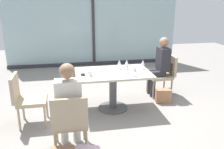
{
  "coord_description": "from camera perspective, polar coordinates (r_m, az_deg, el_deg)",
  "views": [
    {
      "loc": [
        -0.79,
        -4.16,
        2.05
      ],
      "look_at": [
        0.0,
        0.1,
        0.65
      ],
      "focal_mm": 38.79,
      "sensor_mm": 36.0,
      "label": 1
    }
  ],
  "objects": [
    {
      "name": "ground_plane",
      "position": [
        4.7,
        0.22,
        -7.93
      ],
      "size": [
        12.0,
        12.0,
        0.0
      ],
      "primitive_type": "plane",
      "color": "gray"
    },
    {
      "name": "window_wall_backdrop",
      "position": [
        7.45,
        -4.43,
        11.36
      ],
      "size": [
        5.18,
        0.1,
        2.7
      ],
      "color": "#9AB7BC",
      "rests_on": "ground_plane"
    },
    {
      "name": "dining_table_main",
      "position": [
        4.49,
        0.23,
        -1.55
      ],
      "size": [
        1.37,
        0.89,
        0.73
      ],
      "color": "#BCB29E",
      "rests_on": "ground_plane"
    },
    {
      "name": "chair_front_left",
      "position": [
        3.29,
        -9.91,
        -10.56
      ],
      "size": [
        0.46,
        0.5,
        0.87
      ],
      "color": "tan",
      "rests_on": "ground_plane"
    },
    {
      "name": "chair_far_right",
      "position": [
        5.31,
        12.21,
        0.45
      ],
      "size": [
        0.5,
        0.46,
        0.87
      ],
      "color": "tan",
      "rests_on": "ground_plane"
    },
    {
      "name": "chair_side_end",
      "position": [
        4.19,
        -19.7,
        -4.94
      ],
      "size": [
        0.5,
        0.46,
        0.87
      ],
      "color": "tan",
      "rests_on": "ground_plane"
    },
    {
      "name": "person_front_left",
      "position": [
        3.3,
        -10.13,
        -6.55
      ],
      "size": [
        0.34,
        0.39,
        1.26
      ],
      "color": "silver",
      "rests_on": "ground_plane"
    },
    {
      "name": "person_far_right",
      "position": [
        5.21,
        11.24,
        2.52
      ],
      "size": [
        0.39,
        0.34,
        1.26
      ],
      "color": "#28282D",
      "rests_on": "ground_plane"
    },
    {
      "name": "wine_glass_0",
      "position": [
        4.59,
        3.5,
        2.87
      ],
      "size": [
        0.07,
        0.07,
        0.18
      ],
      "color": "silver",
      "rests_on": "dining_table_main"
    },
    {
      "name": "wine_glass_1",
      "position": [
        4.37,
        3.51,
        2.1
      ],
      "size": [
        0.07,
        0.07,
        0.18
      ],
      "color": "silver",
      "rests_on": "dining_table_main"
    },
    {
      "name": "wine_glass_2",
      "position": [
        4.18,
        5.37,
        1.31
      ],
      "size": [
        0.07,
        0.07,
        0.18
      ],
      "color": "silver",
      "rests_on": "dining_table_main"
    },
    {
      "name": "wine_glass_3",
      "position": [
        4.61,
        7.32,
        2.81
      ],
      "size": [
        0.07,
        0.07,
        0.18
      ],
      "color": "silver",
      "rests_on": "dining_table_main"
    },
    {
      "name": "wine_glass_4",
      "position": [
        4.58,
        1.74,
        2.84
      ],
      "size": [
        0.07,
        0.07,
        0.18
      ],
      "color": "silver",
      "rests_on": "dining_table_main"
    },
    {
      "name": "coffee_cup",
      "position": [
        4.23,
        -5.13,
        0.28
      ],
      "size": [
        0.08,
        0.08,
        0.09
      ],
      "primitive_type": "cylinder",
      "color": "white",
      "rests_on": "dining_table_main"
    },
    {
      "name": "cell_phone_on_table",
      "position": [
        4.3,
        -6.86,
        -0.06
      ],
      "size": [
        0.08,
        0.15,
        0.01
      ],
      "primitive_type": "cube",
      "rotation": [
        0.0,
        0.0,
        0.04
      ],
      "color": "black",
      "rests_on": "dining_table_main"
    },
    {
      "name": "handbag_1",
      "position": [
        5.01,
        11.97,
        -4.91
      ],
      "size": [
        0.32,
        0.21,
        0.28
      ],
      "primitive_type": "cube",
      "rotation": [
        0.0,
        0.0,
        -0.16
      ],
      "color": "#A3704C",
      "rests_on": "ground_plane"
    }
  ]
}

